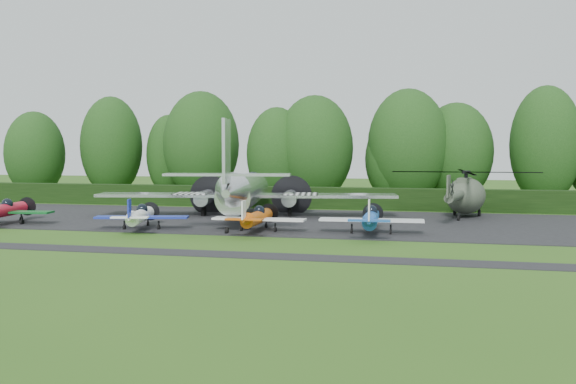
% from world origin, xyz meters
% --- Properties ---
extents(ground, '(160.00, 160.00, 0.00)m').
position_xyz_m(ground, '(0.00, 0.00, 0.00)').
color(ground, '#2C5618').
rests_on(ground, ground).
extents(apron, '(70.00, 18.00, 0.01)m').
position_xyz_m(apron, '(0.00, 10.00, 0.00)').
color(apron, black).
rests_on(apron, ground).
extents(taxiway_verge, '(70.00, 2.00, 0.00)m').
position_xyz_m(taxiway_verge, '(0.00, -6.00, 0.00)').
color(taxiway_verge, black).
rests_on(taxiway_verge, ground).
extents(hedgerow, '(90.00, 1.60, 2.00)m').
position_xyz_m(hedgerow, '(0.00, 21.00, 0.00)').
color(hedgerow, black).
rests_on(hedgerow, ground).
extents(transport_plane, '(24.74, 18.97, 7.93)m').
position_xyz_m(transport_plane, '(-0.19, 10.81, 2.21)').
color(transport_plane, silver).
rests_on(transport_plane, ground).
extents(light_plane_red, '(6.89, 7.24, 2.65)m').
position_xyz_m(light_plane_red, '(-16.33, 2.93, 1.10)').
color(light_plane_red, '#B71026').
rests_on(light_plane_red, ground).
extents(light_plane_white, '(6.46, 6.79, 2.48)m').
position_xyz_m(light_plane_white, '(-5.05, 2.35, 1.03)').
color(light_plane_white, white).
rests_on(light_plane_white, ground).
extents(light_plane_orange, '(6.42, 6.75, 2.47)m').
position_xyz_m(light_plane_orange, '(3.15, 3.03, 1.03)').
color(light_plane_orange, '#CD560C').
rests_on(light_plane_orange, ground).
extents(light_plane_blue, '(6.89, 7.25, 2.65)m').
position_xyz_m(light_plane_blue, '(10.77, 3.53, 1.10)').
color(light_plane_blue, '#1B51A5').
rests_on(light_plane_blue, ground).
extents(helicopter, '(11.95, 13.99, 3.85)m').
position_xyz_m(helicopter, '(17.35, 15.87, 2.07)').
color(helicopter, '#3C4635').
rests_on(helicopter, ground).
extents(tree_1, '(6.52, 6.52, 10.10)m').
position_xyz_m(tree_1, '(-1.78, 28.76, 5.04)').
color(tree_1, black).
rests_on(tree_1, ground).
extents(tree_2, '(7.07, 7.07, 12.06)m').
position_xyz_m(tree_2, '(25.85, 31.14, 6.02)').
color(tree_2, black).
rests_on(tree_2, ground).
extents(tree_3, '(8.30, 8.30, 11.36)m').
position_xyz_m(tree_3, '(2.26, 29.45, 5.67)').
color(tree_3, black).
rests_on(tree_3, ground).
extents(tree_4, '(6.93, 6.93, 10.02)m').
position_xyz_m(tree_4, '(-31.45, 29.12, 5.00)').
color(tree_4, black).
rests_on(tree_4, ground).
extents(tree_5, '(8.60, 8.60, 12.11)m').
position_xyz_m(tree_5, '(-11.00, 30.36, 6.05)').
color(tree_5, black).
rests_on(tree_5, ground).
extents(tree_6, '(5.36, 5.36, 9.67)m').
position_xyz_m(tree_6, '(-16.31, 33.57, 4.82)').
color(tree_6, black).
rests_on(tree_6, ground).
extents(tree_7, '(6.32, 6.32, 9.02)m').
position_xyz_m(tree_7, '(10.75, 30.18, 4.50)').
color(tree_7, black).
rests_on(tree_7, ground).
extents(tree_8, '(7.29, 7.29, 11.87)m').
position_xyz_m(tree_8, '(-23.06, 32.10, 5.92)').
color(tree_8, black).
rests_on(tree_8, ground).
extents(tree_9, '(7.88, 7.88, 10.54)m').
position_xyz_m(tree_9, '(17.04, 32.27, 5.26)').
color(tree_9, black).
rests_on(tree_9, ground).
extents(tree_11, '(8.44, 8.44, 11.93)m').
position_xyz_m(tree_11, '(12.07, 30.15, 5.96)').
color(tree_11, black).
rests_on(tree_11, ground).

